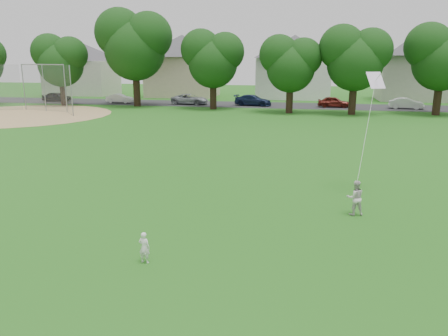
% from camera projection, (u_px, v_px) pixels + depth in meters
% --- Properties ---
extents(ground, '(160.00, 160.00, 0.00)m').
position_uv_depth(ground, '(213.00, 268.00, 11.81)').
color(ground, '#206116').
rests_on(ground, ground).
extents(street, '(90.00, 7.00, 0.01)m').
position_uv_depth(street, '(289.00, 106.00, 51.75)').
color(street, '#2D2D30').
rests_on(street, ground).
extents(dirt_infield, '(18.00, 18.00, 0.02)m').
position_uv_depth(dirt_infield, '(18.00, 115.00, 43.29)').
color(dirt_infield, '#9E7F51').
rests_on(dirt_infield, ground).
extents(toddler, '(0.36, 0.26, 0.91)m').
position_uv_depth(toddler, '(144.00, 248.00, 12.02)').
color(toddler, white).
rests_on(toddler, ground).
extents(older_boy, '(0.72, 0.61, 1.29)m').
position_uv_depth(older_boy, '(355.00, 198.00, 15.67)').
color(older_boy, silver).
rests_on(older_boy, ground).
extents(kite, '(0.94, 1.87, 4.81)m').
position_uv_depth(kite, '(366.00, 132.00, 16.46)').
color(kite, white).
rests_on(kite, ground).
extents(baseball_backstop, '(10.79, 3.86, 4.83)m').
position_uv_depth(baseball_backstop, '(40.00, 88.00, 45.40)').
color(baseball_backstop, gray).
rests_on(baseball_backstop, ground).
extents(tree_row, '(81.94, 9.29, 11.32)m').
position_uv_depth(tree_row, '(318.00, 51.00, 44.57)').
color(tree_row, black).
rests_on(tree_row, ground).
extents(parked_cars, '(62.81, 2.37, 1.26)m').
position_uv_depth(parked_cars, '(301.00, 101.00, 50.39)').
color(parked_cars, black).
rests_on(parked_cars, ground).
extents(house_row, '(77.06, 14.22, 10.56)m').
position_uv_depth(house_row, '(289.00, 60.00, 60.10)').
color(house_row, beige).
rests_on(house_row, ground).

